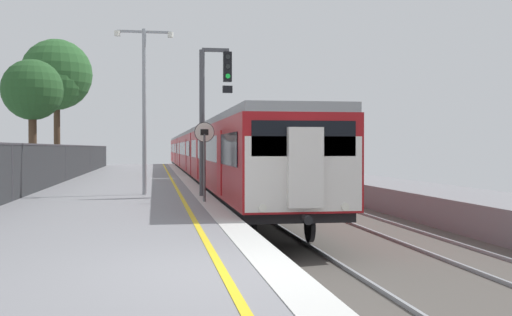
{
  "coord_description": "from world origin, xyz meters",
  "views": [
    {
      "loc": [
        -1.23,
        -8.16,
        1.61
      ],
      "look_at": [
        1.46,
        8.49,
        1.34
      ],
      "focal_mm": 44.39,
      "sensor_mm": 36.0,
      "label": 1
    }
  ],
  "objects_px": {
    "platform_lamp_mid": "(144,97)",
    "background_tree_centre": "(31,92)",
    "background_tree_left": "(56,77)",
    "commuter_train_at_platform": "(203,153)",
    "speed_limit_sign": "(204,151)",
    "signal_gantry": "(210,104)"
  },
  "relations": [
    {
      "from": "signal_gantry",
      "to": "background_tree_left",
      "type": "bearing_deg",
      "value": 112.79
    },
    {
      "from": "background_tree_left",
      "to": "background_tree_centre",
      "type": "bearing_deg",
      "value": -91.43
    },
    {
      "from": "commuter_train_at_platform",
      "to": "speed_limit_sign",
      "type": "xyz_separation_m",
      "value": [
        -1.85,
        -25.09,
        0.26
      ]
    },
    {
      "from": "speed_limit_sign",
      "to": "platform_lamp_mid",
      "type": "distance_m",
      "value": 4.18
    },
    {
      "from": "platform_lamp_mid",
      "to": "background_tree_centre",
      "type": "distance_m",
      "value": 11.52
    },
    {
      "from": "signal_gantry",
      "to": "background_tree_left",
      "type": "xyz_separation_m",
      "value": [
        -7.58,
        18.05,
        2.73
      ]
    },
    {
      "from": "commuter_train_at_platform",
      "to": "speed_limit_sign",
      "type": "distance_m",
      "value": 25.16
    },
    {
      "from": "platform_lamp_mid",
      "to": "background_tree_centre",
      "type": "height_order",
      "value": "background_tree_centre"
    },
    {
      "from": "commuter_train_at_platform",
      "to": "background_tree_left",
      "type": "xyz_separation_m",
      "value": [
        -9.05,
        -4.78,
        4.54
      ]
    },
    {
      "from": "speed_limit_sign",
      "to": "background_tree_left",
      "type": "relative_size",
      "value": 0.29
    },
    {
      "from": "platform_lamp_mid",
      "to": "background_tree_left",
      "type": "bearing_deg",
      "value": 107.62
    },
    {
      "from": "commuter_train_at_platform",
      "to": "background_tree_left",
      "type": "height_order",
      "value": "background_tree_left"
    },
    {
      "from": "platform_lamp_mid",
      "to": "background_tree_centre",
      "type": "xyz_separation_m",
      "value": [
        -5.58,
        10.03,
        0.99
      ]
    },
    {
      "from": "background_tree_left",
      "to": "background_tree_centre",
      "type": "distance_m",
      "value": 7.14
    },
    {
      "from": "background_tree_left",
      "to": "background_tree_centre",
      "type": "relative_size",
      "value": 1.37
    },
    {
      "from": "commuter_train_at_platform",
      "to": "background_tree_centre",
      "type": "xyz_separation_m",
      "value": [
        -9.23,
        -11.77,
        3.07
      ]
    },
    {
      "from": "platform_lamp_mid",
      "to": "speed_limit_sign",
      "type": "bearing_deg",
      "value": -61.24
    },
    {
      "from": "commuter_train_at_platform",
      "to": "platform_lamp_mid",
      "type": "height_order",
      "value": "platform_lamp_mid"
    },
    {
      "from": "background_tree_centre",
      "to": "platform_lamp_mid",
      "type": "bearing_deg",
      "value": -60.92
    },
    {
      "from": "commuter_train_at_platform",
      "to": "background_tree_left",
      "type": "distance_m",
      "value": 11.2
    },
    {
      "from": "platform_lamp_mid",
      "to": "background_tree_left",
      "type": "relative_size",
      "value": 0.7
    },
    {
      "from": "speed_limit_sign",
      "to": "platform_lamp_mid",
      "type": "relative_size",
      "value": 0.42
    }
  ]
}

